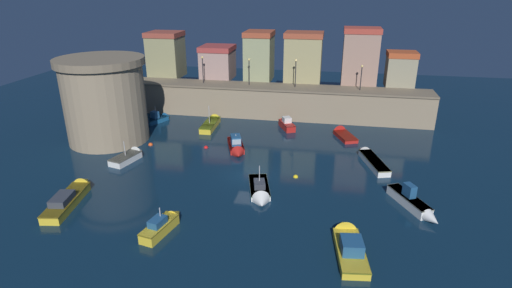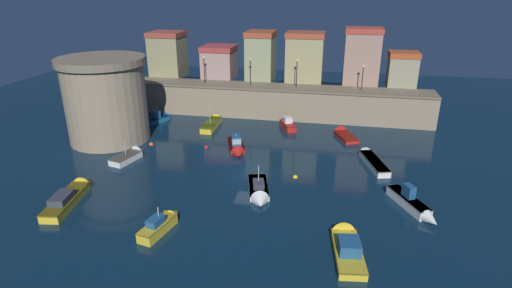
% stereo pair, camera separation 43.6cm
% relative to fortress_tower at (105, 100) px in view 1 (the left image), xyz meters
% --- Properties ---
extents(ground_plane, '(102.90, 102.90, 0.00)m').
position_rel_fortress_tower_xyz_m(ground_plane, '(18.19, -6.49, -4.93)').
color(ground_plane, '#0C2338').
extents(quay_wall, '(41.20, 4.28, 4.30)m').
position_rel_fortress_tower_xyz_m(quay_wall, '(18.19, 12.65, -2.77)').
color(quay_wall, gray).
rests_on(quay_wall, ground).
extents(old_town_backdrop, '(38.21, 5.07, 7.81)m').
position_rel_fortress_tower_xyz_m(old_town_backdrop, '(16.95, 16.79, 2.45)').
color(old_town_backdrop, '#8C895E').
rests_on(old_town_backdrop, ground).
extents(fortress_tower, '(9.83, 9.83, 9.74)m').
position_rel_fortress_tower_xyz_m(fortress_tower, '(0.00, 0.00, 0.00)').
color(fortress_tower, gray).
rests_on(fortress_tower, ground).
extents(quay_lamp_0, '(0.32, 0.32, 3.73)m').
position_rel_fortress_tower_xyz_m(quay_lamp_0, '(7.81, 12.65, 1.82)').
color(quay_lamp_0, black).
rests_on(quay_lamp_0, quay_wall).
extents(quay_lamp_1, '(0.32, 0.32, 3.64)m').
position_rel_fortress_tower_xyz_m(quay_lamp_1, '(14.38, 12.65, 1.77)').
color(quay_lamp_1, black).
rests_on(quay_lamp_1, quay_wall).
extents(quay_lamp_2, '(0.32, 0.32, 3.76)m').
position_rel_fortress_tower_xyz_m(quay_lamp_2, '(20.71, 12.65, 1.84)').
color(quay_lamp_2, black).
rests_on(quay_lamp_2, quay_wall).
extents(quay_lamp_3, '(0.32, 0.32, 3.29)m').
position_rel_fortress_tower_xyz_m(quay_lamp_3, '(29.26, 12.65, 1.57)').
color(quay_lamp_3, black).
rests_on(quay_lamp_3, quay_wall).
extents(moored_boat_0, '(3.31, 5.03, 1.57)m').
position_rel_fortress_tower_xyz_m(moored_boat_0, '(27.22, 6.52, -4.68)').
color(moored_boat_0, red).
rests_on(moored_boat_0, ground).
extents(moored_boat_1, '(2.87, 4.30, 1.67)m').
position_rel_fortress_tower_xyz_m(moored_boat_1, '(20.09, 8.17, -4.39)').
color(moored_boat_1, red).
rests_on(moored_boat_1, ground).
extents(moored_boat_2, '(3.75, 5.95, 2.01)m').
position_rel_fortress_tower_xyz_m(moored_boat_2, '(32.87, -10.11, -4.40)').
color(moored_boat_2, white).
rests_on(moored_boat_2, ground).
extents(moored_boat_3, '(3.00, 5.90, 3.07)m').
position_rel_fortress_tower_xyz_m(moored_boat_3, '(19.99, -10.21, -4.62)').
color(moored_boat_3, white).
rests_on(moored_boat_3, ground).
extents(moored_boat_4, '(2.59, 6.59, 2.02)m').
position_rel_fortress_tower_xyz_m(moored_boat_4, '(27.46, -16.47, -4.50)').
color(moored_boat_4, gold).
rests_on(moored_boat_4, ground).
extents(moored_boat_5, '(2.09, 4.64, 2.22)m').
position_rel_fortress_tower_xyz_m(moored_boat_5, '(13.73, -16.88, -4.41)').
color(moored_boat_5, gold).
rests_on(moored_boat_5, ground).
extents(moored_boat_6, '(3.18, 5.52, 2.23)m').
position_rel_fortress_tower_xyz_m(moored_boat_6, '(15.60, -0.56, -4.46)').
color(moored_boat_6, red).
rests_on(moored_boat_6, ground).
extents(moored_boat_7, '(1.67, 6.64, 3.37)m').
position_rel_fortress_tower_xyz_m(moored_boat_7, '(10.49, 7.24, -4.53)').
color(moored_boat_7, gold).
rests_on(moored_boat_7, ground).
extents(moored_boat_8, '(2.69, 7.56, 1.69)m').
position_rel_fortress_tower_xyz_m(moored_boat_8, '(4.23, -14.17, -4.46)').
color(moored_boat_8, gold).
rests_on(moored_boat_8, ground).
extents(moored_boat_9, '(3.23, 7.10, 1.26)m').
position_rel_fortress_tower_xyz_m(moored_boat_9, '(30.07, -0.92, -4.57)').
color(moored_boat_9, white).
rests_on(moored_boat_9, ground).
extents(moored_boat_10, '(2.58, 4.63, 2.66)m').
position_rel_fortress_tower_xyz_m(moored_boat_10, '(5.06, -4.98, -4.55)').
color(moored_boat_10, white).
rests_on(moored_boat_10, ground).
extents(moored_boat_11, '(2.92, 4.28, 2.58)m').
position_rel_fortress_tower_xyz_m(moored_boat_11, '(3.01, 7.57, -4.49)').
color(moored_boat_11, '#195689').
rests_on(moored_boat_11, ground).
extents(mooring_buoy_0, '(0.48, 0.48, 0.48)m').
position_rel_fortress_tower_xyz_m(mooring_buoy_0, '(22.74, -5.99, -4.93)').
color(mooring_buoy_0, yellow).
rests_on(mooring_buoy_0, ground).
extents(mooring_buoy_1, '(0.48, 0.48, 0.48)m').
position_rel_fortress_tower_xyz_m(mooring_buoy_1, '(12.00, -0.39, -4.93)').
color(mooring_buoy_1, red).
rests_on(mooring_buoy_1, ground).
extents(mooring_buoy_2, '(0.53, 0.53, 0.53)m').
position_rel_fortress_tower_xyz_m(mooring_buoy_2, '(5.45, -0.73, -4.93)').
color(mooring_buoy_2, '#EA4C19').
rests_on(mooring_buoy_2, ground).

